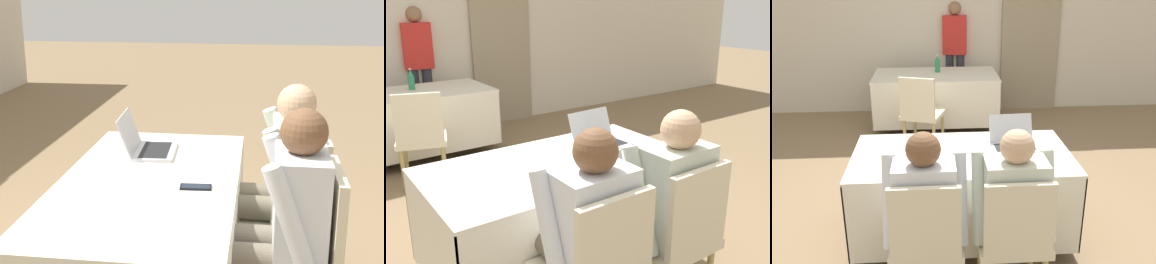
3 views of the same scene
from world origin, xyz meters
The scene contains 8 objects.
conference_table_near centered at (0.00, 0.00, 0.55)m, with size 1.62×0.88×0.72m.
laptop centered at (0.40, 0.09, 0.76)m, with size 0.36×0.32×0.22m.
cell_phone centered at (-0.09, -0.24, 0.73)m, with size 0.08×0.15×0.01m.
paper_beside_laptop centered at (0.29, 0.18, 0.72)m, with size 0.30×0.35×0.00m.
chair_near_left centered at (-0.26, -0.74, 0.50)m, with size 0.44×0.44×0.90m.
chair_near_right centered at (0.26, -0.74, 0.50)m, with size 0.44×0.44×0.90m.
person_checkered_shirt centered at (-0.26, -0.64, 0.66)m, with size 0.50×0.52×1.16m.
person_white_shirt centered at (0.26, -0.64, 0.66)m, with size 0.50×0.52×1.16m.
Camera 1 is at (-2.43, -0.53, 1.67)m, focal length 50.00 mm.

